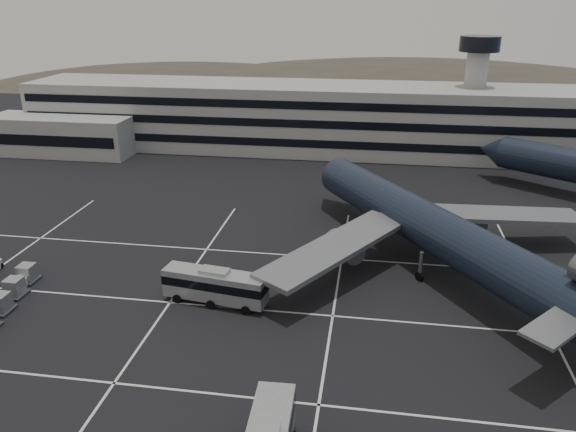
# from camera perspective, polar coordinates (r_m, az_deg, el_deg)

# --- Properties ---
(ground) EXTENTS (260.00, 260.00, 0.00)m
(ground) POSITION_cam_1_polar(r_m,az_deg,el_deg) (59.00, -7.69, -11.10)
(ground) COLOR black
(ground) RESTS_ON ground
(lane_markings) EXTENTS (90.00, 55.62, 0.01)m
(lane_markings) POSITION_cam_1_polar(r_m,az_deg,el_deg) (59.34, -6.60, -10.82)
(lane_markings) COLOR silver
(lane_markings) RESTS_ON ground
(terminal) EXTENTS (125.00, 26.00, 24.00)m
(terminal) POSITION_cam_1_polar(r_m,az_deg,el_deg) (122.43, 0.21, 9.93)
(terminal) COLOR gray
(terminal) RESTS_ON ground
(hills) EXTENTS (352.00, 180.00, 44.00)m
(hills) POSITION_cam_1_polar(r_m,az_deg,el_deg) (221.73, 9.63, 9.92)
(hills) COLOR #38332B
(hills) RESTS_ON ground
(trijet_main) EXTENTS (40.72, 50.90, 18.08)m
(trijet_main) POSITION_cam_1_polar(r_m,az_deg,el_deg) (69.67, 14.91, -1.47)
(trijet_main) COLOR black
(trijet_main) RESTS_ON ground
(bus_far) EXTENTS (11.89, 4.38, 4.10)m
(bus_far) POSITION_cam_1_polar(r_m,az_deg,el_deg) (62.03, -7.42, -6.93)
(bus_far) COLOR gray
(bus_far) RESTS_ON ground
(tug_b) EXTENTS (2.20, 2.74, 1.54)m
(tug_b) POSITION_cam_1_polar(r_m,az_deg,el_deg) (72.24, -25.54, -6.10)
(tug_b) COLOR beige
(tug_b) RESTS_ON ground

